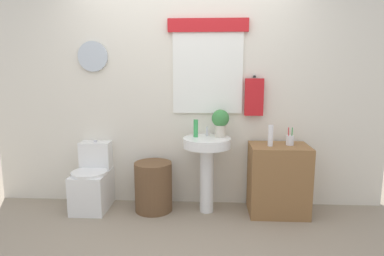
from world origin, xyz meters
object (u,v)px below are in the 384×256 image
object	(u,v)px
toilet	(93,183)
laundry_hamper	(153,186)
toothbrush_cup	(290,140)
lotion_bottle	(271,136)
pedestal_sink	(207,157)
potted_plant	(220,121)
soap_bottle	(196,128)
wooden_cabinet	(278,180)

from	to	relation	value
toilet	laundry_hamper	size ratio (longest dim) A/B	1.38
toilet	toothbrush_cup	bearing A→B (deg)	-0.26
toilet	toothbrush_cup	size ratio (longest dim) A/B	3.99
laundry_hamper	lotion_bottle	distance (m)	1.36
toilet	pedestal_sink	xyz separation A→B (m)	(1.26, -0.03, 0.32)
pedestal_sink	potted_plant	bearing A→B (deg)	23.20
soap_bottle	pedestal_sink	bearing A→B (deg)	-22.62
wooden_cabinet	lotion_bottle	size ratio (longest dim) A/B	3.38
wooden_cabinet	toilet	bearing A→B (deg)	179.16
laundry_hamper	toilet	bearing A→B (deg)	177.50
wooden_cabinet	pedestal_sink	bearing A→B (deg)	-180.00
wooden_cabinet	soap_bottle	distance (m)	1.03
potted_plant	lotion_bottle	world-z (taller)	potted_plant
pedestal_sink	wooden_cabinet	size ratio (longest dim) A/B	1.09
lotion_bottle	toothbrush_cup	size ratio (longest dim) A/B	1.19
laundry_hamper	potted_plant	distance (m)	1.02
laundry_hamper	soap_bottle	xyz separation A→B (m)	(0.46, 0.05, 0.64)
potted_plant	toothbrush_cup	bearing A→B (deg)	-3.16
soap_bottle	toilet	bearing A→B (deg)	-178.98
laundry_hamper	soap_bottle	world-z (taller)	soap_bottle
laundry_hamper	soap_bottle	distance (m)	0.79
soap_bottle	lotion_bottle	distance (m)	0.78
toilet	lotion_bottle	bearing A→B (deg)	-2.09
toilet	toothbrush_cup	world-z (taller)	toothbrush_cup
potted_plant	pedestal_sink	bearing A→B (deg)	-156.80
wooden_cabinet	potted_plant	xyz separation A→B (m)	(-0.62, 0.06, 0.62)
wooden_cabinet	potted_plant	size ratio (longest dim) A/B	2.53
toilet	potted_plant	size ratio (longest dim) A/B	2.52
toilet	pedestal_sink	distance (m)	1.30
laundry_hamper	wooden_cabinet	world-z (taller)	wooden_cabinet
toilet	wooden_cabinet	size ratio (longest dim) A/B	0.99
soap_bottle	potted_plant	distance (m)	0.27
soap_bottle	potted_plant	xyz separation A→B (m)	(0.26, 0.01, 0.08)
toilet	wooden_cabinet	bearing A→B (deg)	-0.84
wooden_cabinet	laundry_hamper	bearing A→B (deg)	180.00
toothbrush_cup	pedestal_sink	bearing A→B (deg)	-178.67
soap_bottle	potted_plant	bearing A→B (deg)	2.20
pedestal_sink	lotion_bottle	size ratio (longest dim) A/B	3.70
pedestal_sink	toilet	bearing A→B (deg)	178.65
wooden_cabinet	soap_bottle	size ratio (longest dim) A/B	4.02
laundry_hamper	potted_plant	world-z (taller)	potted_plant
lotion_bottle	toothbrush_cup	distance (m)	0.23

